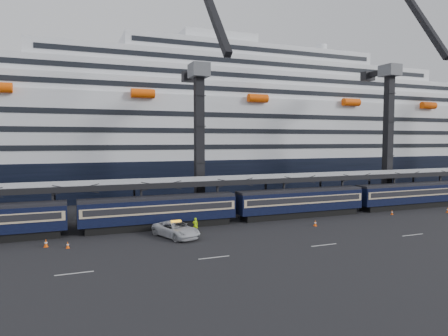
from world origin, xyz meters
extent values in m
plane|color=black|center=(0.00, 0.00, 0.00)|extent=(260.00, 260.00, 0.00)
cube|color=beige|center=(-38.00, -4.00, 0.01)|extent=(3.00, 0.15, 0.02)
cube|color=beige|center=(-26.00, -4.00, 0.01)|extent=(3.00, 0.15, 0.02)
cube|color=beige|center=(-14.00, -4.00, 0.01)|extent=(3.00, 0.15, 0.02)
cube|color=beige|center=(-2.00, -4.00, 0.01)|extent=(3.00, 0.15, 0.02)
cube|color=black|center=(-28.00, 10.00, 0.45)|extent=(17.48, 2.40, 0.90)
cube|color=black|center=(-28.00, 10.00, 2.25)|extent=(19.00, 2.80, 2.70)
cube|color=#C2AC89|center=(-28.00, 10.00, 2.55)|extent=(18.62, 2.92, 1.05)
cube|color=black|center=(-28.00, 10.00, 2.60)|extent=(17.86, 2.98, 0.70)
cube|color=black|center=(-28.00, 10.00, 3.75)|extent=(19.00, 2.50, 0.35)
cube|color=black|center=(-8.00, 10.00, 0.45)|extent=(17.48, 2.40, 0.90)
cube|color=black|center=(-8.00, 10.00, 2.25)|extent=(19.00, 2.80, 2.70)
cube|color=#C2AC89|center=(-8.00, 10.00, 2.55)|extent=(18.62, 2.92, 1.05)
cube|color=black|center=(-8.00, 10.00, 2.60)|extent=(17.86, 2.98, 0.70)
cube|color=black|center=(-8.00, 10.00, 3.75)|extent=(19.00, 2.50, 0.35)
cube|color=black|center=(12.00, 10.00, 0.45)|extent=(17.48, 2.40, 0.90)
cube|color=black|center=(12.00, 10.00, 2.25)|extent=(19.00, 2.80, 2.70)
cube|color=#C2AC89|center=(12.00, 10.00, 2.55)|extent=(18.62, 2.92, 1.05)
cube|color=black|center=(12.00, 10.00, 2.60)|extent=(17.86, 2.98, 0.70)
cube|color=black|center=(12.00, 10.00, 3.75)|extent=(19.00, 2.50, 0.35)
cube|color=gray|center=(0.00, 14.00, 5.40)|extent=(130.00, 6.00, 0.25)
cube|color=black|center=(0.00, 11.00, 5.10)|extent=(130.00, 0.25, 0.70)
cube|color=black|center=(0.00, 17.00, 5.10)|extent=(130.00, 0.25, 0.70)
cube|color=black|center=(-40.00, 11.20, 2.70)|extent=(0.25, 0.25, 5.40)
cube|color=black|center=(-40.00, 16.80, 2.70)|extent=(0.25, 0.25, 5.40)
cube|color=black|center=(-30.00, 11.20, 2.70)|extent=(0.25, 0.25, 5.40)
cube|color=black|center=(-30.00, 16.80, 2.70)|extent=(0.25, 0.25, 5.40)
cube|color=black|center=(-20.00, 11.20, 2.70)|extent=(0.25, 0.25, 5.40)
cube|color=black|center=(-20.00, 16.80, 2.70)|extent=(0.25, 0.25, 5.40)
cube|color=black|center=(-10.00, 11.20, 2.70)|extent=(0.25, 0.25, 5.40)
cube|color=black|center=(-10.00, 16.80, 2.70)|extent=(0.25, 0.25, 5.40)
cube|color=black|center=(0.00, 11.20, 2.70)|extent=(0.25, 0.25, 5.40)
cube|color=black|center=(0.00, 16.80, 2.70)|extent=(0.25, 0.25, 5.40)
cube|color=black|center=(10.00, 11.20, 2.70)|extent=(0.25, 0.25, 5.40)
cube|color=black|center=(10.00, 16.80, 2.70)|extent=(0.25, 0.25, 5.40)
cube|color=black|center=(20.00, 11.20, 2.70)|extent=(0.25, 0.25, 5.40)
cube|color=black|center=(20.00, 16.80, 2.70)|extent=(0.25, 0.25, 5.40)
cube|color=black|center=(0.00, 46.00, 3.50)|extent=(200.00, 28.00, 7.00)
cube|color=silver|center=(0.00, 46.00, 13.00)|extent=(190.00, 26.88, 12.00)
cube|color=silver|center=(0.00, 46.00, 20.50)|extent=(160.00, 24.64, 3.00)
cube|color=black|center=(0.00, 33.63, 20.50)|extent=(153.60, 0.12, 0.90)
cube|color=silver|center=(0.00, 46.00, 23.50)|extent=(124.00, 21.84, 3.00)
cube|color=black|center=(0.00, 35.03, 23.50)|extent=(119.04, 0.12, 0.90)
cube|color=silver|center=(0.00, 46.00, 26.50)|extent=(90.00, 19.04, 3.00)
cube|color=black|center=(0.00, 36.43, 26.50)|extent=(86.40, 0.12, 0.90)
cube|color=silver|center=(0.00, 46.00, 29.50)|extent=(56.00, 16.24, 3.00)
cube|color=black|center=(0.00, 37.83, 29.50)|extent=(53.76, 0.12, 0.90)
cube|color=silver|center=(-8.00, 46.00, 32.00)|extent=(16.00, 12.00, 2.50)
cylinder|color=silver|center=(20.00, 46.00, 32.50)|extent=(2.80, 2.80, 3.00)
cylinder|color=#FF5308|center=(-26.00, 31.96, 18.80)|extent=(4.00, 1.60, 1.60)
cylinder|color=#FF5308|center=(-4.00, 31.96, 18.80)|extent=(4.00, 1.60, 1.60)
cylinder|color=#FF5308|center=(18.00, 31.96, 18.80)|extent=(4.00, 1.60, 1.60)
cylinder|color=#FF5308|center=(40.00, 31.96, 18.80)|extent=(4.00, 1.60, 1.60)
cube|color=#494C51|center=(-20.00, 19.00, 1.00)|extent=(4.50, 4.50, 2.00)
cube|color=black|center=(-20.00, 19.00, 11.00)|extent=(1.30, 1.30, 18.00)
cube|color=#494C51|center=(-20.00, 19.00, 21.00)|extent=(2.60, 3.20, 2.00)
cube|color=black|center=(-20.00, 13.21, 27.89)|extent=(0.90, 12.26, 14.37)
cube|color=black|center=(-20.00, 21.52, 21.00)|extent=(0.90, 5.04, 0.90)
cube|color=black|center=(-20.00, 24.04, 20.80)|extent=(2.20, 1.60, 1.60)
cube|color=#494C51|center=(15.00, 18.00, 1.00)|extent=(4.50, 4.50, 2.00)
cube|color=black|center=(15.00, 18.00, 12.00)|extent=(1.30, 1.30, 20.00)
cube|color=#494C51|center=(15.00, 18.00, 23.00)|extent=(2.60, 3.20, 2.00)
cube|color=black|center=(15.00, 12.26, 31.19)|extent=(0.90, 12.21, 16.90)
cube|color=black|center=(15.00, 20.80, 23.00)|extent=(0.90, 5.60, 0.90)
cube|color=black|center=(15.00, 23.60, 22.80)|extent=(2.20, 1.60, 1.60)
imported|color=silver|center=(-27.29, 4.76, 0.87)|extent=(4.93, 6.89, 1.74)
imported|color=#B1ED0C|center=(-24.62, 6.23, 0.87)|extent=(0.70, 0.52, 1.74)
cube|color=#FF5308|center=(-38.51, 4.30, 0.02)|extent=(0.34, 0.34, 0.04)
cone|color=#FF5308|center=(-38.51, 4.30, 0.36)|extent=(0.29, 0.29, 0.65)
cylinder|color=white|center=(-38.51, 4.30, 0.36)|extent=(0.24, 0.24, 0.11)
cube|color=#FF5308|center=(-40.56, 5.58, 0.02)|extent=(0.42, 0.42, 0.04)
cone|color=#FF5308|center=(-40.56, 5.58, 0.44)|extent=(0.35, 0.35, 0.79)
cylinder|color=white|center=(-40.56, 5.58, 0.44)|extent=(0.30, 0.30, 0.13)
cube|color=#FF5308|center=(-9.59, 4.05, 0.02)|extent=(0.39, 0.39, 0.04)
cone|color=#FF5308|center=(-9.59, 4.05, 0.41)|extent=(0.33, 0.33, 0.73)
cylinder|color=white|center=(-9.59, 4.05, 0.41)|extent=(0.28, 0.28, 0.12)
cube|color=#FF5308|center=(5.21, 6.55, 0.02)|extent=(0.34, 0.34, 0.04)
cone|color=#FF5308|center=(5.21, 6.55, 0.36)|extent=(0.28, 0.28, 0.64)
cylinder|color=white|center=(5.21, 6.55, 0.36)|extent=(0.24, 0.24, 0.11)
cube|color=#FF5308|center=(14.13, 4.75, 0.02)|extent=(0.42, 0.42, 0.04)
cone|color=#FF5308|center=(14.13, 4.75, 0.44)|extent=(0.36, 0.36, 0.80)
cylinder|color=white|center=(14.13, 4.75, 0.44)|extent=(0.30, 0.30, 0.13)
camera|label=1|loc=(-38.19, -37.78, 10.76)|focal=32.00mm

